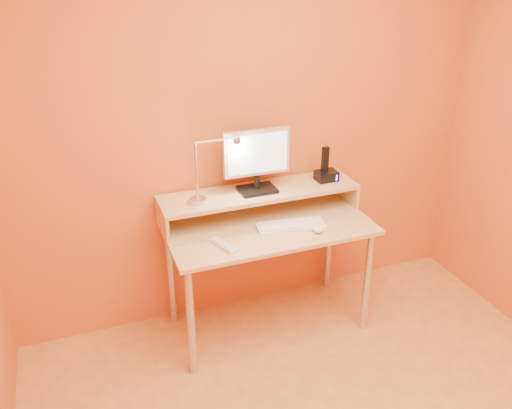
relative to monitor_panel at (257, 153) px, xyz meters
name	(u,v)px	position (x,y,z in m)	size (l,w,h in m)	color
wall_back	(249,122)	(0.01, 0.16, 0.13)	(3.00, 0.04, 2.50)	#CC5629
desk_leg_fl	(191,323)	(-0.54, -0.41, -0.77)	(0.04, 0.04, 0.69)	silver
desk_leg_fr	(367,282)	(0.56, -0.41, -0.77)	(0.04, 0.04, 0.69)	silver
desk_leg_bl	(171,275)	(-0.54, 0.09, -0.77)	(0.04, 0.04, 0.69)	silver
desk_leg_br	(329,244)	(0.56, 0.09, -0.77)	(0.04, 0.04, 0.69)	silver
desk_lower	(269,227)	(0.01, -0.16, -0.41)	(1.20, 0.60, 0.03)	#D7B476
shelf_riser_left	(162,220)	(-0.58, -0.01, -0.33)	(0.02, 0.30, 0.14)	#D7B476
shelf_riser_right	(346,190)	(0.61, -0.01, -0.33)	(0.02, 0.30, 0.14)	#D7B476
desk_shelf	(260,192)	(0.01, -0.01, -0.25)	(1.20, 0.30, 0.03)	#D7B476
monitor_foot	(257,189)	(0.00, -0.01, -0.23)	(0.22, 0.16, 0.02)	black
monitor_neck	(257,183)	(0.00, -0.01, -0.19)	(0.04, 0.04, 0.07)	black
monitor_panel	(257,153)	(0.00, 0.00, 0.00)	(0.40, 0.04, 0.27)	silver
monitor_back	(255,151)	(0.00, 0.02, 0.00)	(0.36, 0.01, 0.23)	black
monitor_screen	(258,154)	(0.00, -0.02, 0.00)	(0.36, 0.00, 0.23)	silver
lamp_base	(198,200)	(-0.37, -0.04, -0.23)	(0.10, 0.10, 0.03)	silver
lamp_post	(196,171)	(-0.37, -0.04, -0.05)	(0.01, 0.01, 0.33)	silver
lamp_arm	(216,140)	(-0.25, -0.04, 0.12)	(0.01, 0.01, 0.24)	silver
lamp_head	(237,140)	(-0.13, -0.04, 0.10)	(0.04, 0.04, 0.03)	silver
lamp_bulb	(237,143)	(-0.13, -0.04, 0.09)	(0.03, 0.03, 0.00)	#FFEAC6
phone_dock	(326,176)	(0.46, -0.01, -0.21)	(0.13, 0.10, 0.06)	black
phone_handset	(325,159)	(0.44, -0.01, -0.10)	(0.04, 0.03, 0.16)	black
phone_led	(337,178)	(0.50, -0.06, -0.21)	(0.01, 0.00, 0.04)	#2024FF
keyboard	(291,226)	(0.13, -0.24, -0.39)	(0.40, 0.13, 0.02)	white
mouse	(318,228)	(0.25, -0.32, -0.38)	(0.06, 0.11, 0.04)	white
remote_control	(224,245)	(-0.31, -0.31, -0.39)	(0.05, 0.18, 0.02)	white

